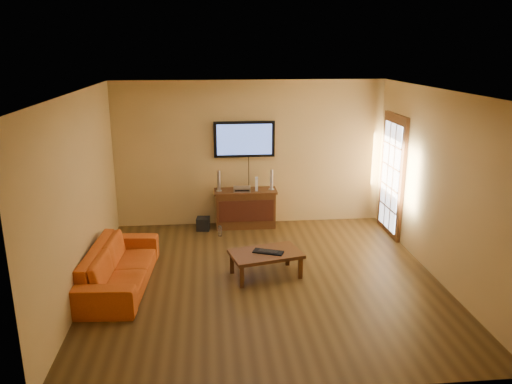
{
  "coord_description": "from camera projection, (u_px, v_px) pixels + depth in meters",
  "views": [
    {
      "loc": [
        -0.78,
        -6.58,
        3.26
      ],
      "look_at": [
        -0.05,
        0.8,
        1.1
      ],
      "focal_mm": 35.0,
      "sensor_mm": 36.0,
      "label": 1
    }
  ],
  "objects": [
    {
      "name": "av_receiver",
      "position": [
        242.0,
        189.0,
        9.18
      ],
      "size": [
        0.32,
        0.24,
        0.07
      ],
      "primitive_type": "cube",
      "rotation": [
        0.0,
        0.0,
        -0.05
      ],
      "color": "silver",
      "rests_on": "media_console"
    },
    {
      "name": "media_console",
      "position": [
        245.0,
        208.0,
        9.33
      ],
      "size": [
        1.16,
        0.44,
        0.71
      ],
      "color": "#42230F",
      "rests_on": "ground"
    },
    {
      "name": "television",
      "position": [
        244.0,
        139.0,
        9.15
      ],
      "size": [
        1.12,
        0.08,
        0.66
      ],
      "color": "black",
      "rests_on": "ground"
    },
    {
      "name": "subwoofer",
      "position": [
        203.0,
        224.0,
        9.23
      ],
      "size": [
        0.26,
        0.26,
        0.23
      ],
      "primitive_type": "cube",
      "rotation": [
        0.0,
        0.0,
        -0.11
      ],
      "color": "black",
      "rests_on": "ground"
    },
    {
      "name": "keyboard",
      "position": [
        268.0,
        252.0,
        7.28
      ],
      "size": [
        0.47,
        0.32,
        0.03
      ],
      "color": "black",
      "rests_on": "coffee_table"
    },
    {
      "name": "ground_plane",
      "position": [
        265.0,
        279.0,
        7.27
      ],
      "size": [
        5.0,
        5.0,
        0.0
      ],
      "primitive_type": "plane",
      "color": "#3C2910",
      "rests_on": "ground"
    },
    {
      "name": "sofa",
      "position": [
        119.0,
        260.0,
        6.99
      ],
      "size": [
        0.72,
        2.04,
        0.78
      ],
      "primitive_type": "imported",
      "rotation": [
        0.0,
        0.0,
        1.5
      ],
      "color": "#BF4E15",
      "rests_on": "ground"
    },
    {
      "name": "speaker_right",
      "position": [
        271.0,
        180.0,
        9.23
      ],
      "size": [
        0.1,
        0.1,
        0.38
      ],
      "color": "silver",
      "rests_on": "media_console"
    },
    {
      "name": "bottle",
      "position": [
        220.0,
        231.0,
        8.92
      ],
      "size": [
        0.07,
        0.07,
        0.2
      ],
      "color": "white",
      "rests_on": "ground"
    },
    {
      "name": "speaker_left",
      "position": [
        219.0,
        182.0,
        9.13
      ],
      "size": [
        0.11,
        0.11,
        0.38
      ],
      "color": "silver",
      "rests_on": "media_console"
    },
    {
      "name": "french_door",
      "position": [
        392.0,
        177.0,
        8.84
      ],
      "size": [
        0.07,
        1.02,
        2.22
      ],
      "color": "#42230F",
      "rests_on": "ground"
    },
    {
      "name": "room_walls",
      "position": [
        261.0,
        157.0,
        7.4
      ],
      "size": [
        5.0,
        5.0,
        5.0
      ],
      "color": "tan",
      "rests_on": "ground"
    },
    {
      "name": "coffee_table",
      "position": [
        266.0,
        255.0,
        7.31
      ],
      "size": [
        1.13,
        0.83,
        0.37
      ],
      "color": "#42230F",
      "rests_on": "ground"
    },
    {
      "name": "game_console",
      "position": [
        257.0,
        184.0,
        9.21
      ],
      "size": [
        0.07,
        0.17,
        0.23
      ],
      "primitive_type": "cube",
      "rotation": [
        0.0,
        0.0,
        -0.1
      ],
      "color": "white",
      "rests_on": "media_console"
    }
  ]
}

